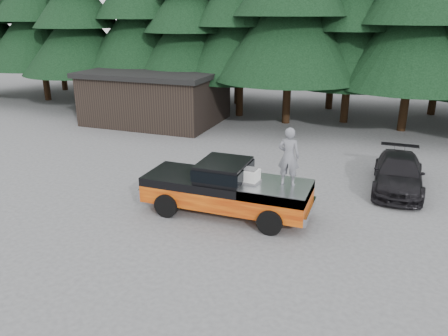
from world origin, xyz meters
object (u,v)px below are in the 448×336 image
(utility_building, at_px, (156,96))
(air_compressor, at_px, (249,176))
(pickup_truck, at_px, (226,196))
(man_on_bed, at_px, (289,157))
(parked_car, at_px, (398,173))

(utility_building, bearing_deg, air_compressor, -49.51)
(air_compressor, distance_m, utility_building, 15.27)
(pickup_truck, bearing_deg, utility_building, 128.16)
(pickup_truck, xyz_separation_m, utility_building, (-9.06, 11.52, 1.00))
(pickup_truck, relative_size, utility_building, 0.71)
(pickup_truck, bearing_deg, man_on_bed, 4.07)
(man_on_bed, xyz_separation_m, utility_building, (-11.17, 11.37, -0.64))
(air_compressor, relative_size, utility_building, 0.07)
(man_on_bed, height_order, utility_building, utility_building)
(parked_car, bearing_deg, utility_building, 154.80)
(air_compressor, distance_m, parked_car, 6.74)
(man_on_bed, bearing_deg, air_compressor, 9.70)
(pickup_truck, height_order, utility_building, utility_building)
(pickup_truck, height_order, air_compressor, air_compressor)
(man_on_bed, distance_m, utility_building, 15.95)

